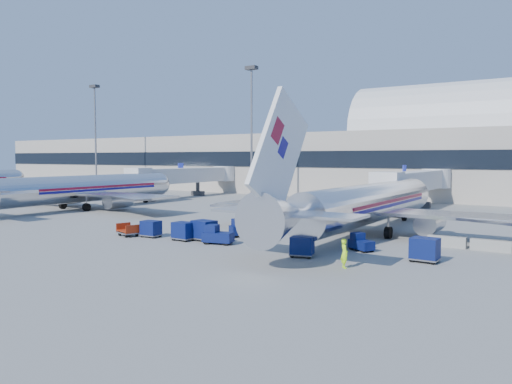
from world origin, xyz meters
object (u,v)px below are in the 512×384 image
Objects in this scene: mast_west at (252,113)px; cart_solo_far at (425,249)px; cart_train_a at (204,230)px; mast_far_west at (95,122)px; jetbridge_near at (417,182)px; barrier_near at (447,242)px; cart_train_b at (183,231)px; tug_left at (243,228)px; cart_open_red at (129,232)px; airliner_mid at (80,189)px; cart_train_c at (151,228)px; tug_lead at (217,235)px; barrier_mid at (491,246)px; tug_right at (361,243)px; jetbridge_mid at (190,176)px; ramp_worker at (344,253)px; airliner_main at (365,204)px; cart_solo_near at (302,246)px.

cart_solo_far is at bearing -42.59° from mast_west.
cart_train_a is at bearing -173.36° from cart_solo_far.
mast_far_west and mast_west have the same top height.
jetbridge_near is 30.82m from barrier_near.
mast_west reaches higher than cart_train_b.
cart_open_red is at bearing 155.87° from tug_left.
mast_far_west reaches higher than airliner_mid.
cart_train_c is (-5.38, -1.11, -0.15)m from cart_train_a.
mast_west is 8.20× the size of tug_lead.
barrier_mid is (81.30, -28.00, -14.34)m from mast_far_west.
airliner_mid is at bearing -160.18° from tug_right.
jetbridge_mid is 9.75× the size of tug_left.
tug_right is at bearing -29.89° from ramp_worker.
mast_far_west is 11.38× the size of cart_solo_far.
airliner_mid is 30.57m from mast_west.
barrier_near is at bearing -17.39° from airliner_main.
cart_train_b is (-14.89, -4.06, 0.24)m from tug_right.
jetbridge_near reaches higher than ramp_worker.
barrier_mid is at bearing -19.00° from mast_far_west.
cart_solo_far is at bearing -89.75° from barrier_near.
mast_west is 49.33m from barrier_near.
tug_left is 1.15× the size of cart_open_red.
cart_train_c is (-13.55, -38.47, -3.12)m from jetbridge_near.
cart_train_c is (-6.80, -5.00, 0.06)m from tug_left.
cart_train_c is 24.14m from cart_solo_far.
mast_west reaches higher than jetbridge_mid.
mast_far_west is at bearing 136.38° from cart_solo_near.
cart_train_b is at bearing -135.74° from airliner_main.
cart_train_b is 1.05× the size of cart_train_c.
cart_train_a is at bearing -158.65° from barrier_mid.
mast_far_west is at bearing 161.00° from barrier_mid.
airliner_main reaches higher than tug_lead.
mast_west is 43.69m from cart_train_b.
mast_west is at bearing 123.99° from cart_open_red.
ramp_worker is (4.08, -1.74, 0.17)m from cart_solo_near.
cart_train_a is 1.13× the size of cart_solo_far.
ramp_worker is (6.47, -40.66, -2.95)m from jetbridge_near.
barrier_mid is at bearing -27.35° from jetbridge_mid.
jetbridge_near is 34.69m from tug_right.
airliner_mid is at bearing 30.60° from ramp_worker.
barrier_mid is at bearing 23.45° from cart_train_b.
mast_far_west is 70.47m from tug_left.
cart_open_red is at bearing -28.39° from airliner_mid.
barrier_near is 20.45m from cart_train_a.
mast_far_west is 85.24m from ramp_worker.
airliner_main reaches higher than ramp_worker.
jetbridge_mid is 59.90m from barrier_near.
jetbridge_near reaches higher than cart_train_c.
jetbridge_mid is at bearing 151.20° from barrier_near.
jetbridge_near is at bearing 77.23° from cart_train_b.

